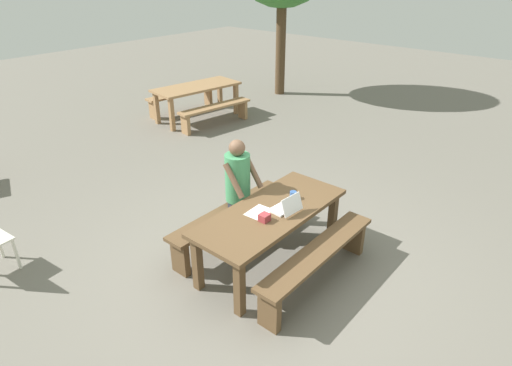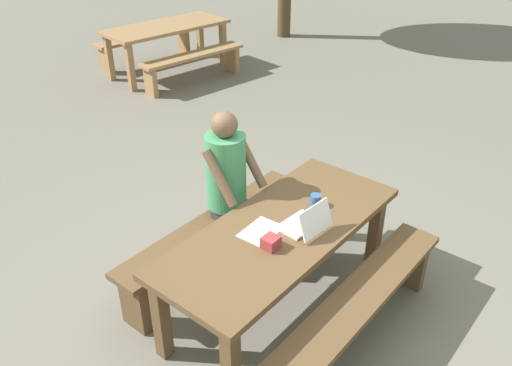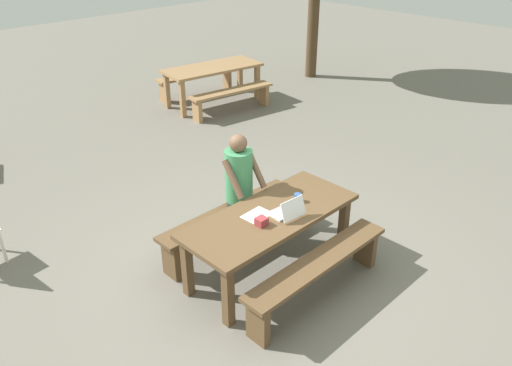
{
  "view_description": "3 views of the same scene",
  "coord_description": "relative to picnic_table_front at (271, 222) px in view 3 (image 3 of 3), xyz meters",
  "views": [
    {
      "loc": [
        -3.31,
        -2.59,
        3.23
      ],
      "look_at": [
        0.03,
        0.25,
        0.97
      ],
      "focal_mm": 30.22,
      "sensor_mm": 36.0,
      "label": 1
    },
    {
      "loc": [
        -2.42,
        -1.78,
        2.88
      ],
      "look_at": [
        0.03,
        0.25,
        0.97
      ],
      "focal_mm": 37.07,
      "sensor_mm": 36.0,
      "label": 2
    },
    {
      "loc": [
        -3.24,
        -3.08,
        3.49
      ],
      "look_at": [
        0.03,
        0.25,
        0.97
      ],
      "focal_mm": 35.64,
      "sensor_mm": 36.0,
      "label": 3
    }
  ],
  "objects": [
    {
      "name": "small_pouch",
      "position": [
        -0.23,
        -0.09,
        0.14
      ],
      "size": [
        0.11,
        0.1,
        0.08
      ],
      "color": "#993338",
      "rests_on": "picnic_table_front"
    },
    {
      "name": "bench_near",
      "position": [
        0.0,
        -0.65,
        -0.26
      ],
      "size": [
        1.87,
        0.3,
        0.48
      ],
      "color": "brown",
      "rests_on": "ground"
    },
    {
      "name": "bench_mid_north",
      "position": [
        3.18,
        5.26,
        -0.27
      ],
      "size": [
        1.78,
        0.54,
        0.46
      ],
      "rotation": [
        0.0,
        0.0,
        -0.14
      ],
      "color": "#9E754C",
      "rests_on": "ground"
    },
    {
      "name": "coffee_mug",
      "position": [
        0.38,
        -0.03,
        0.15
      ],
      "size": [
        0.08,
        0.08,
        0.09
      ],
      "color": "#335693",
      "rests_on": "picnic_table_front"
    },
    {
      "name": "bench_mid_south",
      "position": [
        2.99,
        3.93,
        -0.27
      ],
      "size": [
        1.78,
        0.54,
        0.46
      ],
      "rotation": [
        0.0,
        0.0,
        -0.14
      ],
      "color": "#9E754C",
      "rests_on": "ground"
    },
    {
      "name": "picnic_table_front",
      "position": [
        0.0,
        0.0,
        0.0
      ],
      "size": [
        1.96,
        0.81,
        0.72
      ],
      "color": "brown",
      "rests_on": "ground"
    },
    {
      "name": "bench_far",
      "position": [
        0.0,
        0.65,
        -0.26
      ],
      "size": [
        1.87,
        0.3,
        0.48
      ],
      "color": "brown",
      "rests_on": "ground"
    },
    {
      "name": "laptop",
      "position": [
        0.09,
        -0.15,
        0.15
      ],
      "size": [
        0.32,
        0.3,
        0.21
      ],
      "rotation": [
        0.0,
        0.0,
        3.07
      ],
      "color": "white",
      "rests_on": "picnic_table_front"
    },
    {
      "name": "picnic_table_mid",
      "position": [
        3.08,
        4.59,
        0.03
      ],
      "size": [
        2.04,
        1.08,
        0.76
      ],
      "rotation": [
        0.0,
        0.0,
        -0.14
      ],
      "color": "#9E754C",
      "rests_on": "ground"
    },
    {
      "name": "paper_sheet",
      "position": [
        -0.13,
        0.08,
        0.1
      ],
      "size": [
        0.31,
        0.22,
        0.0
      ],
      "rotation": [
        0.0,
        0.0,
        0.05
      ],
      "color": "white",
      "rests_on": "picnic_table_front"
    },
    {
      "name": "ground_plane",
      "position": [
        0.0,
        0.0,
        -0.62
      ],
      "size": [
        30.0,
        30.0,
        0.0
      ],
      "primitive_type": "plane",
      "color": "slate"
    },
    {
      "name": "person_seated",
      "position": [
        0.16,
        0.62,
        0.18
      ],
      "size": [
        0.42,
        0.41,
        1.36
      ],
      "color": "#333847",
      "rests_on": "ground"
    }
  ]
}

